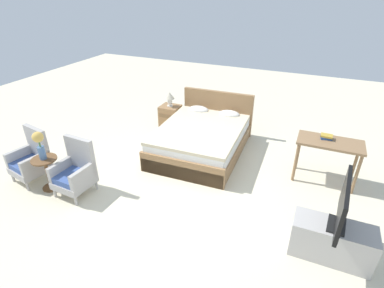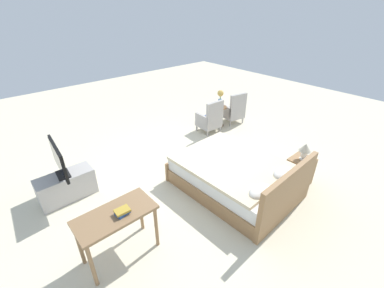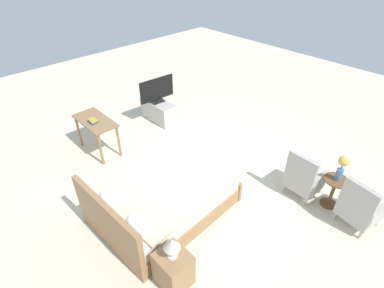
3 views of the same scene
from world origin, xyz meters
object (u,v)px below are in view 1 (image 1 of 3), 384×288
nightstand (170,117)px  flower_vase (39,143)px  bed (202,138)px  tv_stand (331,241)px  armchair_by_window_left (32,160)px  armchair_by_window_right (75,172)px  side_table (47,170)px  tv_flatscreen (343,205)px  book_stack (326,137)px  vanity_desk (329,148)px  table_lamp (170,97)px

nightstand → flower_vase: bearing=-105.3°
bed → tv_stand: bed is taller
nightstand → tv_stand: size_ratio=0.59×
armchair_by_window_left → bed: bearing=41.6°
armchair_by_window_right → bed: bearing=56.5°
side_table → nightstand: 3.00m
armchair_by_window_right → tv_stand: 3.87m
armchair_by_window_right → flower_vase: (-0.49, -0.13, 0.50)m
tv_flatscreen → flower_vase: bearing=-175.5°
armchair_by_window_right → nightstand: bearing=83.8°
armchair_by_window_left → armchair_by_window_right: size_ratio=1.00×
armchair_by_window_left → book_stack: armchair_by_window_left is taller
armchair_by_window_left → book_stack: size_ratio=4.70×
armchair_by_window_left → armchair_by_window_right: (0.97, 0.00, 0.00)m
armchair_by_window_right → nightstand: (0.30, 2.77, -0.09)m
side_table → book_stack: book_stack is taller
vanity_desk → flower_vase: bearing=-153.6°
book_stack → flower_vase: bearing=-152.4°
bed → armchair_by_window_right: bed is taller
tv_flatscreen → armchair_by_window_left: bearing=-177.4°
side_table → table_lamp: 3.03m
side_table → table_lamp: table_lamp is taller
bed → flower_vase: flower_vase is taller
tv_stand → book_stack: book_stack is taller
flower_vase → table_lamp: flower_vase is taller
nightstand → book_stack: (3.33, -0.74, 0.52)m
armchair_by_window_left → tv_flatscreen: 4.85m
book_stack → tv_stand: bearing=-82.7°
tv_flatscreen → book_stack: tv_flatscreen is taller
table_lamp → tv_stand: bearing=-35.7°
armchair_by_window_left → nightstand: bearing=65.4°
tv_stand → book_stack: 1.91m
nightstand → table_lamp: size_ratio=1.71×
bed → armchair_by_window_left: size_ratio=2.44×
bed → book_stack: bearing=-1.5°
flower_vase → side_table: bearing=0.0°
tv_stand → bed: bearing=142.9°
bed → flower_vase: 2.96m
tv_stand → tv_flatscreen: size_ratio=1.05×
bed → tv_stand: 3.10m
table_lamp → vanity_desk: size_ratio=0.32×
armchair_by_window_left → flower_vase: bearing=-14.6°
armchair_by_window_left → side_table: size_ratio=1.59×
armchair_by_window_left → book_stack: (4.60, 2.03, 0.43)m
bed → side_table: bed is taller
flower_vase → book_stack: (4.12, 2.15, -0.06)m
armchair_by_window_right → table_lamp: (0.30, 2.77, 0.40)m
armchair_by_window_right → book_stack: 4.18m
armchair_by_window_left → tv_flatscreen: size_ratio=1.00×
armchair_by_window_right → table_lamp: size_ratio=2.79×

